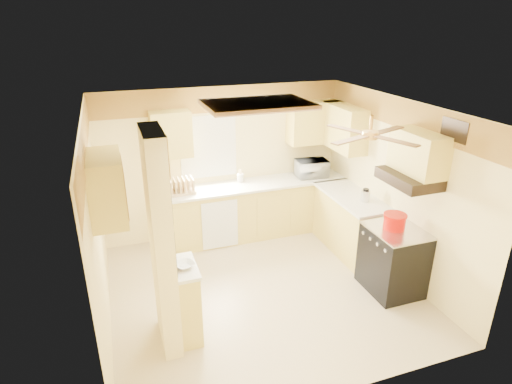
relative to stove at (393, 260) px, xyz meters
name	(u,v)px	position (x,y,z in m)	size (l,w,h in m)	color
floor	(262,290)	(-1.67, 0.55, -0.46)	(4.00, 4.00, 0.00)	beige
ceiling	(264,109)	(-1.67, 0.55, 2.04)	(4.00, 4.00, 0.00)	white
wall_back	(224,163)	(-1.67, 2.45, 0.79)	(4.00, 4.00, 0.00)	#FFE89B
wall_front	(337,291)	(-1.67, -1.35, 0.79)	(4.00, 4.00, 0.00)	#FFE89B
wall_left	(97,231)	(-3.67, 0.55, 0.79)	(3.80, 3.80, 0.00)	#FFE89B
wall_right	(396,188)	(0.33, 0.55, 0.79)	(3.80, 3.80, 0.00)	#FFE89B
wallpaper_border	(222,99)	(-1.67, 2.43, 1.84)	(4.00, 0.02, 0.40)	gold
partition_column	(161,245)	(-3.02, 0.00, 0.79)	(0.20, 0.70, 2.50)	#FFE89B
partition_ledge	(187,303)	(-2.80, 0.00, -0.01)	(0.25, 0.55, 0.90)	#D8C752
ledge_top	(184,268)	(-2.80, 0.00, 0.46)	(0.28, 0.58, 0.04)	white
lower_cabinets_back	(258,209)	(-1.17, 2.15, -0.01)	(3.00, 0.60, 0.90)	#D8C752
lower_cabinets_right	(350,224)	(0.03, 1.15, -0.01)	(0.60, 1.40, 0.90)	#D8C752
countertop_back	(258,184)	(-1.17, 2.14, 0.46)	(3.04, 0.64, 0.04)	white
countertop_right	(352,197)	(0.02, 1.15, 0.46)	(0.64, 1.44, 0.04)	white
dishwasher_panel	(220,225)	(-1.92, 1.84, -0.03)	(0.58, 0.02, 0.80)	white
window	(208,147)	(-1.92, 2.44, 1.09)	(0.92, 0.02, 1.02)	white
upper_cab_back_left	(171,134)	(-2.52, 2.27, 1.39)	(0.60, 0.35, 0.70)	#D8C752
upper_cab_back_right	(314,122)	(-0.12, 2.27, 1.39)	(0.90, 0.35, 0.70)	#D8C752
upper_cab_right	(343,127)	(0.16, 1.80, 1.39)	(0.35, 1.00, 0.70)	#D8C752
upper_cab_left_wall	(106,188)	(-3.49, 0.30, 1.39)	(0.35, 0.75, 0.70)	#D8C752
upper_cab_over_stove	(418,152)	(0.16, 0.00, 1.49)	(0.35, 0.76, 0.52)	#D8C752
stove	(393,260)	(0.00, 0.00, 0.00)	(0.68, 0.77, 0.92)	black
range_hood	(409,178)	(0.07, 0.00, 1.16)	(0.50, 0.76, 0.14)	black
poster_menu	(168,191)	(-2.91, 0.00, 1.39)	(0.02, 0.42, 0.57)	black
poster_nashville	(172,247)	(-2.91, 0.00, 0.74)	(0.02, 0.42, 0.57)	black
ceiling_light_panel	(257,105)	(-1.57, 1.05, 2.00)	(1.35, 0.95, 0.06)	brown
ceiling_fan	(370,134)	(-0.67, -0.15, 1.83)	(1.15, 1.15, 0.26)	gold
vent_grate	(454,130)	(0.31, -0.35, 1.84)	(0.02, 0.40, 0.25)	black
microwave	(312,168)	(-0.20, 2.13, 0.63)	(0.53, 0.36, 0.29)	white
bowl	(185,265)	(-2.79, -0.02, 0.51)	(0.21, 0.21, 0.05)	white
dutch_oven	(395,221)	(-0.02, 0.05, 0.56)	(0.30, 0.30, 0.20)	#C20B01
kettle	(366,195)	(0.08, 0.90, 0.57)	(0.13, 0.13, 0.20)	silver
dish_rack	(181,188)	(-2.45, 2.13, 0.56)	(0.42, 0.32, 0.23)	tan
utensil_crock	(240,178)	(-1.43, 2.29, 0.55)	(0.11, 0.11, 0.22)	white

